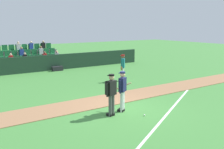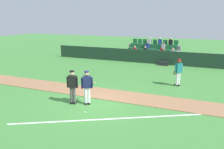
{
  "view_description": "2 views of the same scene",
  "coord_description": "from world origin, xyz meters",
  "px_view_note": "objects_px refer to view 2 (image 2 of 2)",
  "views": [
    {
      "loc": [
        -6.9,
        -9.12,
        3.74
      ],
      "look_at": [
        0.62,
        1.82,
        1.24
      ],
      "focal_mm": 42.82,
      "sensor_mm": 36.0,
      "label": 1
    },
    {
      "loc": [
        5.17,
        -9.73,
        4.34
      ],
      "look_at": [
        0.42,
        1.58,
        1.23
      ],
      "focal_mm": 36.33,
      "sensor_mm": 36.0,
      "label": 2
    }
  ],
  "objects_px": {
    "umpire_home_plate": "(73,85)",
    "runner_teal_jersey": "(178,72)",
    "batter_navy_jersey": "(87,86)",
    "equipment_bag": "(163,64)",
    "baseball": "(85,112)"
  },
  "relations": [
    {
      "from": "umpire_home_plate",
      "to": "runner_teal_jersey",
      "type": "bearing_deg",
      "value": 49.31
    },
    {
      "from": "batter_navy_jersey",
      "to": "runner_teal_jersey",
      "type": "height_order",
      "value": "same"
    },
    {
      "from": "batter_navy_jersey",
      "to": "equipment_bag",
      "type": "xyz_separation_m",
      "value": [
        1.79,
        11.27,
        -0.79
      ]
    },
    {
      "from": "umpire_home_plate",
      "to": "baseball",
      "type": "xyz_separation_m",
      "value": [
        1.12,
        -0.8,
        -0.96
      ]
    },
    {
      "from": "runner_teal_jersey",
      "to": "equipment_bag",
      "type": "distance_m",
      "value": 6.55
    },
    {
      "from": "baseball",
      "to": "equipment_bag",
      "type": "distance_m",
      "value": 12.36
    },
    {
      "from": "runner_teal_jersey",
      "to": "batter_navy_jersey",
      "type": "bearing_deg",
      "value": -126.92
    },
    {
      "from": "equipment_bag",
      "to": "runner_teal_jersey",
      "type": "bearing_deg",
      "value": -71.73
    },
    {
      "from": "batter_navy_jersey",
      "to": "runner_teal_jersey",
      "type": "bearing_deg",
      "value": 53.08
    },
    {
      "from": "umpire_home_plate",
      "to": "equipment_bag",
      "type": "relative_size",
      "value": 1.96
    },
    {
      "from": "umpire_home_plate",
      "to": "runner_teal_jersey",
      "type": "height_order",
      "value": "same"
    },
    {
      "from": "runner_teal_jersey",
      "to": "baseball",
      "type": "height_order",
      "value": "runner_teal_jersey"
    },
    {
      "from": "equipment_bag",
      "to": "batter_navy_jersey",
      "type": "bearing_deg",
      "value": -99.03
    },
    {
      "from": "batter_navy_jersey",
      "to": "baseball",
      "type": "distance_m",
      "value": 1.43
    },
    {
      "from": "runner_teal_jersey",
      "to": "equipment_bag",
      "type": "bearing_deg",
      "value": 108.27
    }
  ]
}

